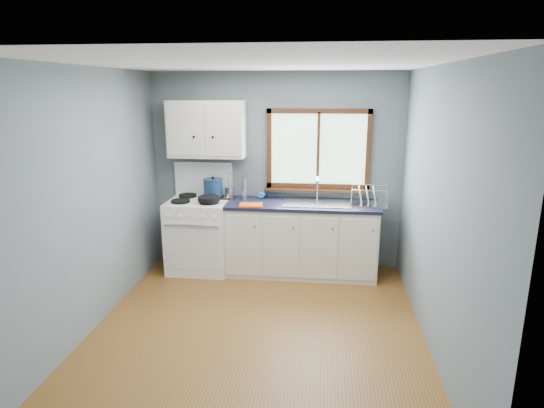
# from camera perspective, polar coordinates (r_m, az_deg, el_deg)

# --- Properties ---
(floor) EXTENTS (3.20, 3.60, 0.02)m
(floor) POSITION_cam_1_polar(r_m,az_deg,el_deg) (4.61, -1.95, -15.73)
(floor) COLOR brown
(floor) RESTS_ON ground
(ceiling) EXTENTS (3.20, 3.60, 0.02)m
(ceiling) POSITION_cam_1_polar(r_m,az_deg,el_deg) (3.99, -2.27, 17.39)
(ceiling) COLOR white
(ceiling) RESTS_ON wall_back
(wall_back) EXTENTS (3.20, 0.02, 2.50)m
(wall_back) POSITION_cam_1_polar(r_m,az_deg,el_deg) (5.87, 0.52, 4.11)
(wall_back) COLOR slate
(wall_back) RESTS_ON ground
(wall_front) EXTENTS (3.20, 0.02, 2.50)m
(wall_front) POSITION_cam_1_polar(r_m,az_deg,el_deg) (2.45, -8.50, -11.25)
(wall_front) COLOR slate
(wall_front) RESTS_ON ground
(wall_left) EXTENTS (0.02, 3.60, 2.50)m
(wall_left) POSITION_cam_1_polar(r_m,az_deg,el_deg) (4.64, -22.19, 0.21)
(wall_left) COLOR slate
(wall_left) RESTS_ON ground
(wall_right) EXTENTS (0.02, 3.60, 2.50)m
(wall_right) POSITION_cam_1_polar(r_m,az_deg,el_deg) (4.20, 20.19, -1.00)
(wall_right) COLOR slate
(wall_right) RESTS_ON ground
(gas_range) EXTENTS (0.76, 0.69, 1.36)m
(gas_range) POSITION_cam_1_polar(r_m,az_deg,el_deg) (5.91, -9.06, -3.57)
(gas_range) COLOR white
(gas_range) RESTS_ON floor
(base_cabinets) EXTENTS (1.85, 0.60, 0.88)m
(base_cabinets) POSITION_cam_1_polar(r_m,az_deg,el_deg) (5.75, 3.70, -4.80)
(base_cabinets) COLOR silver
(base_cabinets) RESTS_ON floor
(countertop) EXTENTS (1.89, 0.64, 0.04)m
(countertop) POSITION_cam_1_polar(r_m,az_deg,el_deg) (5.61, 3.78, -0.08)
(countertop) COLOR black
(countertop) RESTS_ON base_cabinets
(sink) EXTENTS (0.84, 0.46, 0.44)m
(sink) POSITION_cam_1_polar(r_m,az_deg,el_deg) (5.62, 5.60, -0.53)
(sink) COLOR silver
(sink) RESTS_ON countertop
(window) EXTENTS (1.36, 0.10, 1.03)m
(window) POSITION_cam_1_polar(r_m,az_deg,el_deg) (5.77, 5.80, 6.12)
(window) COLOR #9EC6A8
(window) RESTS_ON wall_back
(upper_cabinets) EXTENTS (0.95, 0.35, 0.70)m
(upper_cabinets) POSITION_cam_1_polar(r_m,az_deg,el_deg) (5.77, -8.21, 9.29)
(upper_cabinets) COLOR silver
(upper_cabinets) RESTS_ON wall_back
(skillet) EXTENTS (0.41, 0.28, 0.05)m
(skillet) POSITION_cam_1_polar(r_m,az_deg,el_deg) (5.58, -7.90, 0.66)
(skillet) COLOR black
(skillet) RESTS_ON gas_range
(stockpot) EXTENTS (0.26, 0.26, 0.25)m
(stockpot) POSITION_cam_1_polar(r_m,az_deg,el_deg) (5.84, -7.40, 2.13)
(stockpot) COLOR navy
(stockpot) RESTS_ON gas_range
(utensil_crock) EXTENTS (0.15, 0.15, 0.39)m
(utensil_crock) POSITION_cam_1_polar(r_m,az_deg,el_deg) (5.83, -5.34, 1.46)
(utensil_crock) COLOR silver
(utensil_crock) RESTS_ON countertop
(thermos) EXTENTS (0.07, 0.07, 0.27)m
(thermos) POSITION_cam_1_polar(r_m,az_deg,el_deg) (5.77, -3.51, 1.93)
(thermos) COLOR silver
(thermos) RESTS_ON countertop
(soap_bottle) EXTENTS (0.10, 0.10, 0.23)m
(soap_bottle) POSITION_cam_1_polar(r_m,az_deg,el_deg) (5.77, -1.45, 1.77)
(soap_bottle) COLOR blue
(soap_bottle) RESTS_ON countertop
(dish_towel) EXTENTS (0.29, 0.22, 0.02)m
(dish_towel) POSITION_cam_1_polar(r_m,az_deg,el_deg) (5.46, -2.66, -0.14)
(dish_towel) COLOR #E34315
(dish_towel) RESTS_ON countertop
(dish_rack) EXTENTS (0.47, 0.37, 0.23)m
(dish_rack) POSITION_cam_1_polar(r_m,az_deg,el_deg) (5.63, 11.97, 0.54)
(dish_rack) COLOR silver
(dish_rack) RESTS_ON countertop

